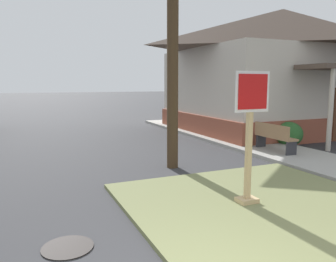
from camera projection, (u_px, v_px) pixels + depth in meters
The scene contains 7 objects.
grass_corner_patch at pixel (286, 217), 5.50m from camera, with size 4.72×5.71×0.08m, color olive.
sidewalk_strip at pixel (270, 149), 11.04m from camera, with size 2.20×18.24×0.12m, color #9E9B93.
stop_sign at pixel (249, 140), 5.90m from camera, with size 0.71×0.28×2.35m.
manhole_cover at pixel (68, 247), 4.56m from camera, with size 0.70×0.70×0.02m, color black.
street_bench at pixel (274, 136), 10.41m from camera, with size 0.44×1.57×0.85m.
corner_house at pixel (281, 69), 15.72m from camera, with size 9.67×8.49×5.60m.
shrub_near_porch at pixel (289, 134), 11.80m from camera, with size 0.97×0.97×0.88m, color #2B5F2A.
Camera 1 is at (-1.52, -2.31, 2.23)m, focal length 35.76 mm.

